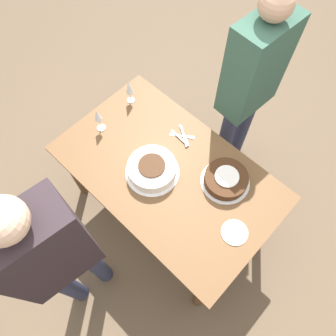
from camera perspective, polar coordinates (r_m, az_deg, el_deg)
name	(u,v)px	position (r m, az deg, el deg)	size (l,w,h in m)	color
ground_plane	(168,210)	(2.83, 0.00, -7.34)	(12.00, 12.00, 0.00)	brown
dining_table	(168,179)	(2.24, 0.00, -1.89)	(1.47, 0.89, 0.75)	brown
cake_center_white	(152,169)	(2.10, -2.79, -0.18)	(0.35, 0.35, 0.10)	white
cake_front_chocolate	(226,179)	(2.10, 10.04, -1.93)	(0.32, 0.32, 0.09)	white
wine_glass_near	(98,116)	(2.24, -12.14, 8.79)	(0.06, 0.06, 0.20)	silver
wine_glass_far	(129,88)	(2.36, -6.81, 13.65)	(0.06, 0.06, 0.20)	silver
dessert_plate_left	(235,232)	(2.03, 11.51, -10.94)	(0.16, 0.16, 0.01)	beige
fork_pile	(182,136)	(2.26, 2.51, 5.57)	(0.17, 0.12, 0.01)	silver
person_cutting	(251,82)	(2.27, 14.19, 14.29)	(0.25, 0.41, 1.68)	#2D334C
person_watching	(54,256)	(1.79, -19.30, -14.23)	(0.27, 0.43, 1.67)	#2D334C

